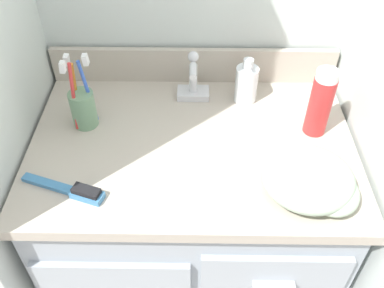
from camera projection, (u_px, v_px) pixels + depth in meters
The scene contains 8 objects.
vanity at pixel (192, 230), 1.34m from camera, with size 0.82×0.57×0.79m.
backsplash at pixel (194, 65), 1.24m from camera, with size 0.82×0.02×0.11m.
sink_faucet at pixel (193, 83), 1.19m from camera, with size 0.09×0.09×0.14m.
toothbrush_cup at pixel (83, 106), 1.09m from camera, with size 0.07×0.07×0.21m.
soap_dispenser at pixel (246, 83), 1.17m from camera, with size 0.06×0.06×0.14m.
shaving_cream_can at pixel (320, 103), 1.05m from camera, with size 0.06×0.06×0.18m.
hairbrush at pixel (73, 190), 0.96m from camera, with size 0.20×0.09×0.03m.
hand_towel at pixel (313, 181), 0.94m from camera, with size 0.21×0.20×0.08m.
Camera 1 is at (0.01, -0.79, 1.54)m, focal length 40.00 mm.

